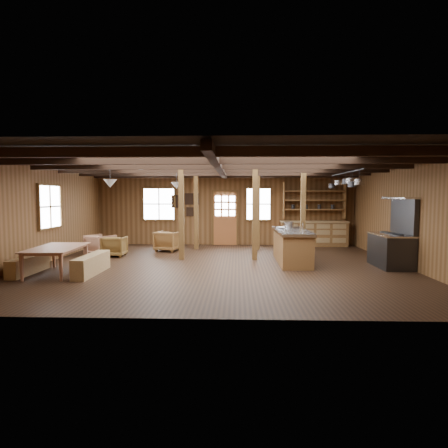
{
  "coord_description": "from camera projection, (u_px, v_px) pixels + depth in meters",
  "views": [
    {
      "loc": [
        0.47,
        -10.15,
        1.89
      ],
      "look_at": [
        0.1,
        0.43,
        1.11
      ],
      "focal_mm": 30.0,
      "sensor_mm": 36.0,
      "label": 1
    }
  ],
  "objects": [
    {
      "name": "window_back_left",
      "position": [
        159.0,
        204.0,
        14.69
      ],
      "size": [
        1.32,
        0.06,
        1.32
      ],
      "color": "white",
      "rests_on": "wall_back"
    },
    {
      "name": "pot_rack",
      "position": [
        346.0,
        182.0,
        10.2
      ],
      "size": [
        0.38,
        3.0,
        0.44
      ],
      "color": "#2C2C2E",
      "rests_on": "ceiling"
    },
    {
      "name": "window_left",
      "position": [
        50.0,
        207.0,
        10.82
      ],
      "size": [
        0.14,
        1.24,
        1.32
      ],
      "color": "white",
      "rests_on": "wall_back"
    },
    {
      "name": "ceiling_joists",
      "position": [
        220.0,
        168.0,
        10.25
      ],
      "size": [
        9.8,
        8.82,
        0.18
      ],
      "color": "black",
      "rests_on": "ceiling"
    },
    {
      "name": "commercial_range",
      "position": [
        393.0,
        244.0,
        10.03
      ],
      "size": [
        0.79,
        1.52,
        1.88
      ],
      "color": "#2C2C2E",
      "rests_on": "floor"
    },
    {
      "name": "kitchen_island",
      "position": [
        292.0,
        246.0,
        10.71
      ],
      "size": [
        0.89,
        2.5,
        1.2
      ],
      "rotation": [
        0.0,
        0.0,
        0.0
      ],
      "color": "brown",
      "rests_on": "floor"
    },
    {
      "name": "pendant_lamps",
      "position": [
        146.0,
        185.0,
        11.18
      ],
      "size": [
        1.86,
        2.36,
        0.66
      ],
      "color": "#2C2C2E",
      "rests_on": "ceiling"
    },
    {
      "name": "back_door",
      "position": [
        225.0,
        222.0,
        14.64
      ],
      "size": [
        1.02,
        0.08,
        2.15
      ],
      "color": "brown",
      "rests_on": "floor"
    },
    {
      "name": "notice_boards",
      "position": [
        187.0,
        203.0,
        14.64
      ],
      "size": [
        1.08,
        0.03,
        0.9
      ],
      "color": "silver",
      "rests_on": "wall_back"
    },
    {
      "name": "bowl",
      "position": [
        280.0,
        228.0,
        11.09
      ],
      "size": [
        0.31,
        0.31,
        0.06
      ],
      "primitive_type": "imported",
      "rotation": [
        0.0,
        0.0,
        -0.32
      ],
      "color": "silver",
      "rests_on": "kitchen_island"
    },
    {
      "name": "armchair_a",
      "position": [
        114.0,
        246.0,
        11.81
      ],
      "size": [
        0.7,
        0.72,
        0.65
      ],
      "primitive_type": "imported",
      "rotation": [
        0.0,
        0.0,
        3.16
      ],
      "color": "brown",
      "rests_on": "floor"
    },
    {
      "name": "room",
      "position": [
        220.0,
        215.0,
        10.16
      ],
      "size": [
        10.04,
        9.04,
        2.84
      ],
      "color": "black",
      "rests_on": "ground"
    },
    {
      "name": "step_stool",
      "position": [
        286.0,
        254.0,
        11.02
      ],
      "size": [
        0.52,
        0.46,
        0.38
      ],
      "primitive_type": "cube",
      "rotation": [
        0.0,
        0.0,
        -0.43
      ],
      "color": "olive",
      "rests_on": "floor"
    },
    {
      "name": "window_back_right",
      "position": [
        258.0,
        204.0,
        14.55
      ],
      "size": [
        1.02,
        0.06,
        1.32
      ],
      "color": "white",
      "rests_on": "wall_back"
    },
    {
      "name": "bench_aisle",
      "position": [
        92.0,
        264.0,
        9.13
      ],
      "size": [
        0.32,
        1.72,
        0.47
      ],
      "primitive_type": "cube",
      "color": "olive",
      "rests_on": "floor"
    },
    {
      "name": "counter_pot",
      "position": [
        289.0,
        225.0,
        11.44
      ],
      "size": [
        0.3,
        0.3,
        0.18
      ],
      "primitive_type": "cylinder",
      "color": "silver",
      "rests_on": "kitchen_island"
    },
    {
      "name": "armchair_b",
      "position": [
        168.0,
        241.0,
        12.96
      ],
      "size": [
        0.91,
        0.92,
        0.7
      ],
      "primitive_type": "imported",
      "rotation": [
        0.0,
        0.0,
        2.91
      ],
      "color": "brown",
      "rests_on": "floor"
    },
    {
      "name": "timber_posts",
      "position": [
        239.0,
        212.0,
        12.22
      ],
      "size": [
        3.95,
        2.35,
        2.8
      ],
      "color": "#492D14",
      "rests_on": "floor"
    },
    {
      "name": "bench_wall",
      "position": [
        29.0,
        265.0,
        9.19
      ],
      "size": [
        0.29,
        1.55,
        0.43
      ],
      "primitive_type": "cube",
      "color": "olive",
      "rests_on": "floor"
    },
    {
      "name": "back_counter",
      "position": [
        314.0,
        230.0,
        14.29
      ],
      "size": [
        2.55,
        0.6,
        2.45
      ],
      "color": "brown",
      "rests_on": "floor"
    },
    {
      "name": "armchair_c",
      "position": [
        101.0,
        245.0,
        11.94
      ],
      "size": [
        1.01,
        1.02,
        0.69
      ],
      "primitive_type": "imported",
      "rotation": [
        0.0,
        0.0,
        2.64
      ],
      "color": "brown",
      "rests_on": "floor"
    },
    {
      "name": "dining_table",
      "position": [
        59.0,
        260.0,
        9.15
      ],
      "size": [
        1.18,
        1.95,
        0.66
      ],
      "primitive_type": "imported",
      "rotation": [
        0.0,
        0.0,
        1.64
      ],
      "color": "#945F43",
      "rests_on": "floor"
    }
  ]
}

